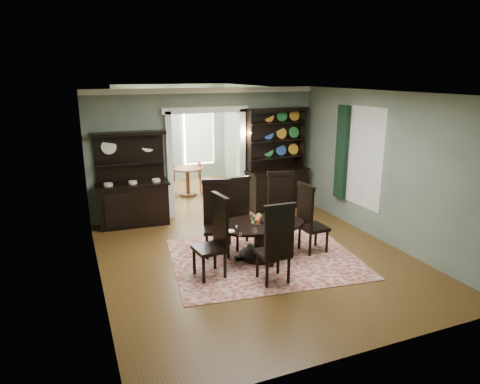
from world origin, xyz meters
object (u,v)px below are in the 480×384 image
Objects in this scene: parlor_table at (188,177)px; dining_table at (260,234)px; welsh_dresser at (276,173)px; sideboard at (133,193)px.

dining_table is at bearing -88.55° from parlor_table.
parlor_table is (-0.12, 4.57, 0.05)m from dining_table.
welsh_dresser is 2.64m from parlor_table.
sideboard is 3.57m from welsh_dresser.
dining_table is 2.06× the size of parlor_table.
welsh_dresser reaches higher than parlor_table.
welsh_dresser is (3.56, -0.03, 0.18)m from sideboard.
parlor_table is (1.77, 1.87, -0.21)m from sideboard.
welsh_dresser is at bearing 61.95° from dining_table.
sideboard reaches higher than dining_table.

